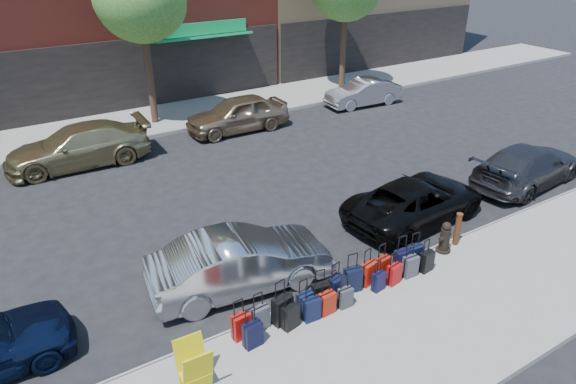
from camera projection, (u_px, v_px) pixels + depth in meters
ground at (243, 217)px, 15.81m from camera, size 120.00×120.00×0.00m
sidewalk_near at (385, 344)px, 10.87m from camera, size 60.00×4.00×0.15m
sidewalk_far at (141, 122)px, 23.32m from camera, size 60.00×4.00×0.15m
curb_near at (329, 293)px, 12.39m from camera, size 60.00×0.08×0.15m
curb_far at (156, 136)px, 21.79m from camera, size 60.00×0.08×0.15m
suitcase_front_0 at (241, 326)px, 10.81m from camera, size 0.41×0.25×0.95m
suitcase_front_1 at (260, 318)px, 11.05m from camera, size 0.39×0.24×0.91m
suitcase_front_2 at (282, 310)px, 11.20m from camera, size 0.48×0.32×1.08m
suitcase_front_3 at (305, 303)px, 11.50m from camera, size 0.38×0.22×0.89m
suitcase_front_4 at (321, 295)px, 11.73m from camera, size 0.42×0.28×0.95m
suitcase_front_5 at (337, 288)px, 11.92m from camera, size 0.44×0.29×0.99m
suitcase_front_6 at (353, 279)px, 12.21m from camera, size 0.46×0.31×1.01m
suitcase_front_7 at (368, 273)px, 12.45m from camera, size 0.44×0.30×0.97m
suitcase_front_8 at (382, 267)px, 12.68m from camera, size 0.41×0.26×0.94m
suitcase_front_9 at (402, 261)px, 12.87m from camera, size 0.45×0.27×1.03m
suitcase_front_10 at (415, 255)px, 13.14m from camera, size 0.40×0.24×0.95m
suitcase_back_0 at (253, 334)px, 10.59m from camera, size 0.41×0.26×0.93m
suitcase_back_2 at (290, 317)px, 11.08m from camera, size 0.42×0.29×0.91m
suitcase_back_3 at (311, 309)px, 11.31m from camera, size 0.40×0.25×0.91m
suitcase_back_4 at (327, 303)px, 11.50m from camera, size 0.38×0.23×0.89m
suitcase_back_5 at (345, 298)px, 11.71m from camera, size 0.34×0.20×0.81m
suitcase_back_7 at (379, 281)px, 12.27m from camera, size 0.35×0.24×0.78m
suitcase_back_8 at (394, 274)px, 12.48m from camera, size 0.39×0.26×0.86m
suitcase_back_9 at (410, 266)px, 12.74m from camera, size 0.39×0.24×0.91m
suitcase_back_10 at (427, 261)px, 12.94m from camera, size 0.40×0.26×0.89m
fire_hydrant at (445, 238)px, 13.68m from camera, size 0.46×0.40×0.89m
bollard at (458, 229)px, 13.94m from camera, size 0.18×0.18×0.96m
display_rack at (195, 367)px, 9.53m from camera, size 0.59×0.65×1.02m
car_near_1 at (241, 262)px, 12.38m from camera, size 4.62×2.09×1.47m
car_near_2 at (416, 201)px, 15.36m from camera, size 4.87×2.58×1.30m
car_near_3 at (528, 166)px, 17.54m from camera, size 4.92×2.37×1.38m
car_far_1 at (78, 146)px, 18.95m from camera, size 5.23×2.27×1.50m
car_far_2 at (237, 114)px, 22.21m from camera, size 4.52×1.88×1.53m
car_far_3 at (363, 93)px, 25.52m from camera, size 3.98×1.65×1.28m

